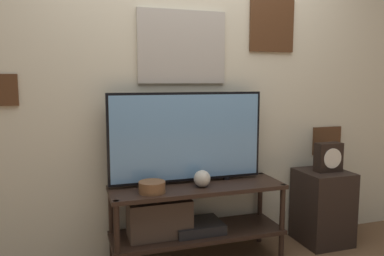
% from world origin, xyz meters
% --- Properties ---
extents(wall_back, '(6.40, 0.08, 2.70)m').
position_xyz_m(wall_back, '(0.00, 0.50, 1.36)').
color(wall_back, beige).
rests_on(wall_back, ground_plane).
extents(media_console, '(1.28, 0.41, 0.58)m').
position_xyz_m(media_console, '(-0.11, 0.24, 0.37)').
color(media_console, black).
rests_on(media_console, ground_plane).
extents(television, '(1.17, 0.05, 0.68)m').
position_xyz_m(television, '(-0.05, 0.33, 0.93)').
color(television, black).
rests_on(television, media_console).
extents(vase_round_glass, '(0.12, 0.12, 0.12)m').
position_xyz_m(vase_round_glass, '(0.02, 0.20, 0.65)').
color(vase_round_glass, beige).
rests_on(vase_round_glass, media_console).
extents(vase_wide_bowl, '(0.18, 0.18, 0.08)m').
position_xyz_m(vase_wide_bowl, '(-0.35, 0.17, 0.62)').
color(vase_wide_bowl, brown).
rests_on(vase_wide_bowl, media_console).
extents(side_table, '(0.39, 0.39, 0.61)m').
position_xyz_m(side_table, '(1.10, 0.25, 0.30)').
color(side_table, black).
rests_on(side_table, ground_plane).
extents(mantel_clock, '(0.22, 0.11, 0.24)m').
position_xyz_m(mantel_clock, '(1.13, 0.23, 0.73)').
color(mantel_clock, black).
rests_on(mantel_clock, side_table).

